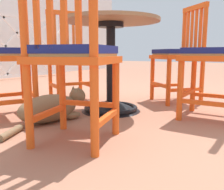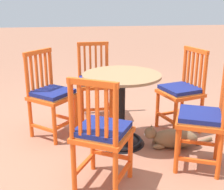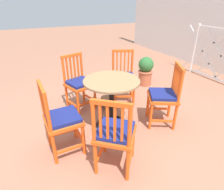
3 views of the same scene
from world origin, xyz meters
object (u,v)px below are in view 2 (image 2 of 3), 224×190
at_px(orange_chair_facing_out, 102,134).
at_px(tabby_cat, 171,138).
at_px(orange_chair_at_corner, 203,119).
at_px(orange_chair_near_fence, 95,82).
at_px(cafe_table, 121,117).
at_px(orange_chair_by_planter, 182,92).
at_px(orange_chair_tucked_in, 51,95).

bearing_deg(orange_chair_facing_out, tabby_cat, -143.47).
bearing_deg(tabby_cat, orange_chair_at_corner, 109.42).
xyz_separation_m(orange_chair_at_corner, orange_chair_near_fence, (0.82, -1.28, 0.00)).
xyz_separation_m(orange_chair_at_corner, tabby_cat, (0.13, -0.38, -0.35)).
relative_size(cafe_table, tabby_cat, 1.02).
relative_size(orange_chair_by_planter, orange_chair_near_fence, 1.00).
distance_m(cafe_table, orange_chair_facing_out, 0.77).
bearing_deg(orange_chair_facing_out, cafe_table, -110.77).
height_order(orange_chair_tucked_in, orange_chair_facing_out, same).
bearing_deg(orange_chair_at_corner, orange_chair_by_planter, -96.64).
relative_size(orange_chair_at_corner, orange_chair_by_planter, 1.00).
bearing_deg(orange_chair_tucked_in, orange_chair_near_fence, -138.49).
bearing_deg(orange_chair_by_planter, orange_chair_near_fence, -28.43).
distance_m(orange_chair_tucked_in, orange_chair_by_planter, 1.41).
distance_m(orange_chair_near_fence, tabby_cat, 1.18).
height_order(cafe_table, orange_chair_tucked_in, orange_chair_tucked_in).
height_order(orange_chair_facing_out, orange_chair_at_corner, same).
bearing_deg(orange_chair_near_fence, orange_chair_facing_out, 87.62).
height_order(orange_chair_at_corner, orange_chair_by_planter, same).
xyz_separation_m(cafe_table, orange_chair_facing_out, (0.27, 0.71, 0.16)).
bearing_deg(orange_chair_by_planter, tabby_cat, 60.86).
xyz_separation_m(orange_chair_tucked_in, orange_chair_near_fence, (-0.50, -0.44, 0.00)).
bearing_deg(orange_chair_facing_out, orange_chair_tucked_in, -66.73).
relative_size(orange_chair_tucked_in, orange_chair_at_corner, 1.00).
distance_m(orange_chair_tucked_in, tabby_cat, 1.32).
distance_m(orange_chair_tucked_in, orange_chair_near_fence, 0.66).
bearing_deg(orange_chair_at_corner, orange_chair_facing_out, 11.31).
relative_size(orange_chair_at_corner, orange_chair_near_fence, 1.00).
bearing_deg(orange_chair_at_corner, cafe_table, -40.75).
xyz_separation_m(orange_chair_by_planter, tabby_cat, (0.22, 0.40, -0.35)).
bearing_deg(orange_chair_by_planter, orange_chair_tucked_in, -2.25).
relative_size(orange_chair_tucked_in, tabby_cat, 1.23).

